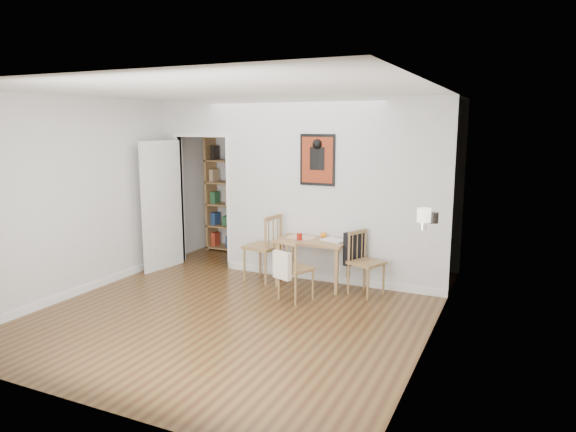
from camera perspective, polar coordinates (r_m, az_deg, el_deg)
The scene contains 15 objects.
ground at distance 6.57m, azimuth -4.53°, elevation -9.83°, with size 5.20×5.20×0.00m, color brown.
room_shell at distance 7.39m, azimuth 1.11°, elevation 2.81°, with size 5.20×5.20×5.20m.
dining_table at distance 7.17m, azimuth 2.84°, elevation -3.21°, with size 0.98×0.62×0.67m.
chair_left at distance 7.43m, azimuth -2.84°, elevation -3.50°, with size 0.56×0.56×0.98m.
chair_right at distance 6.90m, azimuth 8.58°, elevation -5.07°, with size 0.60×0.56×0.85m.
chair_front at distance 6.61m, azimuth 0.79°, elevation -5.93°, with size 0.52×0.55×0.80m.
bookshelf at distance 9.17m, azimuth -6.41°, elevation 2.43°, with size 0.87×0.35×2.07m.
fireplace at distance 5.92m, azimuth 15.32°, elevation -6.14°, with size 0.45×1.25×1.16m.
red_glass at distance 7.08m, azimuth 1.28°, elevation -2.30°, with size 0.08×0.08×0.10m, color maroon.
orange_fruit at distance 7.22m, azimuth 3.95°, elevation -2.13°, with size 0.08×0.08×0.08m, color orange.
placemat at distance 7.26m, azimuth 1.50°, elevation -2.35°, with size 0.37×0.28×0.00m, color #F0E3C5.
notebook at distance 7.08m, azimuth 5.13°, elevation -2.67°, with size 0.32×0.24×0.02m, color silver.
mantel_lamp at distance 5.48m, azimuth 14.86°, elevation -0.04°, with size 0.14×0.14×0.23m.
ceramic_jar_a at distance 5.89m, azimuth 15.90°, elevation -0.19°, with size 0.10×0.10×0.12m, color black.
ceramic_jar_b at distance 6.02m, azimuth 15.74°, elevation -0.10°, with size 0.07×0.07×0.09m, color black.
Camera 1 is at (3.05, -5.37, 2.23)m, focal length 32.00 mm.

